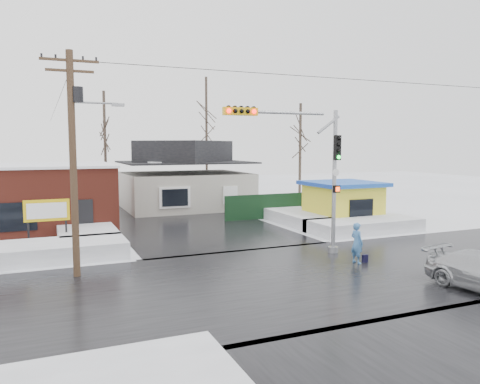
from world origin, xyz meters
name	(u,v)px	position (x,y,z in m)	size (l,w,h in m)	color
ground	(292,277)	(0.00, 0.00, 0.00)	(120.00, 120.00, 0.00)	white
road_ns	(292,277)	(0.00, 0.00, 0.01)	(10.00, 120.00, 0.02)	black
road_ew	(292,277)	(0.00, 0.00, 0.01)	(120.00, 10.00, 0.02)	black
snowbank_nw	(49,251)	(-9.00, 7.00, 0.40)	(7.00, 3.00, 0.80)	white
snowbank_ne	(364,225)	(9.00, 7.00, 0.40)	(7.00, 3.00, 0.80)	white
snowbank_nside_w	(85,230)	(-7.00, 12.00, 0.40)	(3.00, 8.00, 0.80)	white
snowbank_nside_e	(295,216)	(7.00, 12.00, 0.40)	(3.00, 8.00, 0.80)	white
traffic_signal	(307,162)	(2.43, 2.97, 4.54)	(6.05, 0.68, 7.00)	gray
utility_pole	(75,150)	(-7.93, 3.50, 5.11)	(3.15, 0.44, 9.00)	#382619
brick_building	(11,198)	(-11.00, 15.99, 2.08)	(12.20, 8.20, 4.12)	maroon
marquee_sign	(47,212)	(-9.00, 9.49, 1.92)	(2.20, 0.21, 2.55)	black
house	(185,177)	(2.00, 22.00, 2.62)	(10.40, 8.40, 5.76)	#B0AC9F
kiosk	(343,203)	(9.50, 9.99, 1.46)	(4.60, 4.60, 2.88)	yellow
fence	(276,206)	(6.50, 14.00, 0.90)	(8.00, 0.12, 1.80)	black
tree_far_left	(104,115)	(-4.00, 26.00, 7.95)	(3.00, 3.00, 10.00)	#332821
tree_far_mid	(206,102)	(6.00, 28.00, 9.54)	(3.00, 3.00, 12.00)	#332821
tree_far_right	(300,124)	(12.00, 20.00, 7.16)	(3.00, 3.00, 9.00)	#332821
pedestrian	(357,243)	(3.77, 0.81, 0.92)	(0.67, 0.44, 1.85)	#4178B6
shopping_bag	(365,259)	(4.20, 0.75, 0.17)	(0.28, 0.12, 0.35)	black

